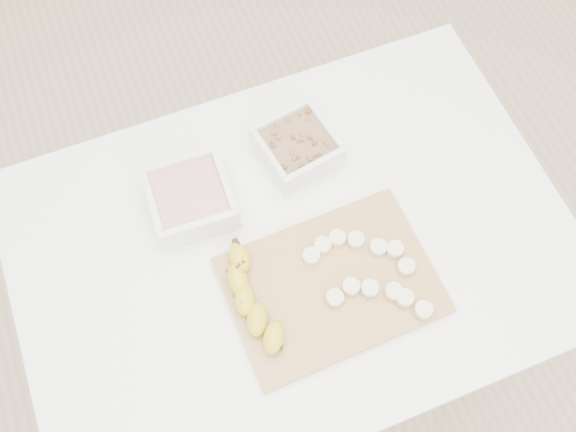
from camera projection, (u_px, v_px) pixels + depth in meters
name	position (u px, v px, depth m)	size (l,w,h in m)	color
ground	(292.00, 343.00, 1.84)	(3.50, 3.50, 0.00)	#C6AD89
table	(294.00, 262.00, 1.25)	(1.00, 0.70, 0.75)	white
bowl_yogurt	(191.00, 199.00, 1.16)	(0.15, 0.15, 0.07)	white
bowl_granola	(298.00, 147.00, 1.21)	(0.15, 0.15, 0.06)	white
cutting_board	(331.00, 285.00, 1.12)	(0.36, 0.25, 0.01)	#BB7E48
banana	(253.00, 300.00, 1.08)	(0.05, 0.20, 0.03)	gold
banana_slices	(368.00, 270.00, 1.11)	(0.18, 0.21, 0.02)	beige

